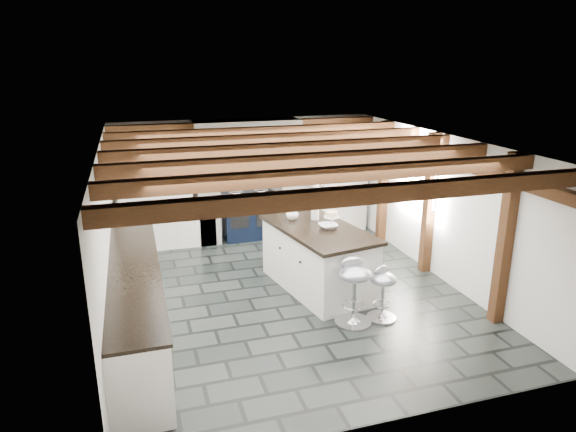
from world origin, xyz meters
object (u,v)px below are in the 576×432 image
object	(u,v)px
kitchen_island	(318,257)
bar_stool_far	(354,284)
range_cooker	(249,214)
bar_stool_near	(382,287)

from	to	relation	value
kitchen_island	bar_stool_far	distance (m)	1.18
range_cooker	kitchen_island	world-z (taller)	kitchen_island
kitchen_island	bar_stool_far	size ratio (longest dim) A/B	2.35
range_cooker	bar_stool_far	distance (m)	3.82
range_cooker	bar_stool_far	size ratio (longest dim) A/B	1.09
kitchen_island	bar_stool_far	xyz separation A→B (m)	(0.07, -1.18, 0.06)
bar_stool_far	kitchen_island	bearing A→B (deg)	95.78
kitchen_island	bar_stool_near	world-z (taller)	kitchen_island
range_cooker	bar_stool_near	xyz separation A→B (m)	(0.97, -3.77, -0.00)
range_cooker	bar_stool_near	size ratio (longest dim) A/B	1.34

